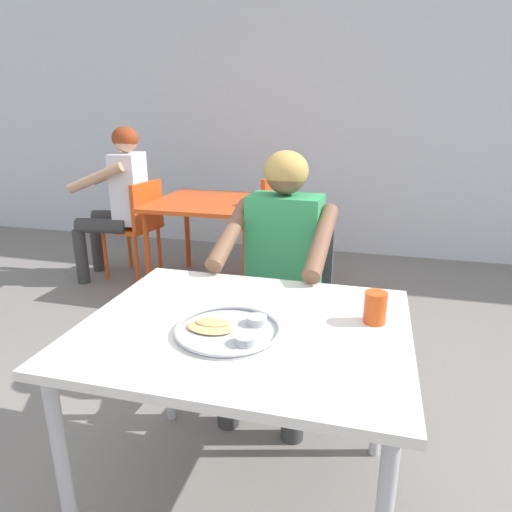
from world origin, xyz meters
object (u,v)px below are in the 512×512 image
(thali_tray, at_px, (229,329))
(diner_foreground, at_px, (280,258))
(drinking_cup, at_px, (375,306))
(table_background_red, at_px, (212,211))
(chair_foreground, at_px, (290,284))
(chair_red_right, at_px, (287,226))
(chair_red_left, at_px, (137,222))
(table_foreground, at_px, (244,345))
(patron_background, at_px, (119,191))

(thali_tray, relative_size, diner_foreground, 0.28)
(drinking_cup, xyz_separation_m, table_background_red, (-1.24, 1.87, -0.15))
(chair_foreground, xyz_separation_m, chair_red_right, (-0.24, 1.15, 0.01))
(drinking_cup, bearing_deg, table_background_red, 123.53)
(chair_red_left, bearing_deg, drinking_cup, -44.77)
(diner_foreground, xyz_separation_m, chair_red_left, (-1.47, 1.32, -0.23))
(drinking_cup, relative_size, table_background_red, 0.12)
(diner_foreground, bearing_deg, chair_red_right, 99.40)
(chair_foreground, distance_m, table_background_red, 1.36)
(thali_tray, distance_m, table_background_red, 2.21)
(table_background_red, bearing_deg, chair_foreground, -52.86)
(thali_tray, distance_m, drinking_cup, 0.48)
(table_foreground, distance_m, chair_foreground, 0.92)
(chair_red_right, xyz_separation_m, patron_background, (-1.37, -0.08, 0.22))
(table_background_red, distance_m, chair_red_right, 0.59)
(diner_foreground, distance_m, patron_background, 2.05)
(diner_foreground, height_order, patron_background, patron_background)
(diner_foreground, height_order, chair_red_right, diner_foreground)
(thali_tray, height_order, diner_foreground, diner_foreground)
(chair_foreground, bearing_deg, patron_background, 146.41)
(table_foreground, xyz_separation_m, diner_foreground, (-0.02, 0.68, 0.08))
(chair_red_left, bearing_deg, diner_foreground, -41.97)
(chair_red_left, relative_size, chair_red_right, 0.92)
(thali_tray, relative_size, drinking_cup, 3.18)
(drinking_cup, distance_m, patron_background, 2.75)
(drinking_cup, bearing_deg, chair_foreground, 118.10)
(chair_foreground, relative_size, chair_red_right, 0.99)
(chair_foreground, xyz_separation_m, table_background_red, (-0.82, 1.08, 0.11))
(drinking_cup, height_order, patron_background, patron_background)
(table_foreground, bearing_deg, patron_background, 129.31)
(diner_foreground, xyz_separation_m, patron_background, (-1.60, 1.29, 0.02))
(table_foreground, bearing_deg, chair_red_right, 96.96)
(thali_tray, distance_m, chair_foreground, 1.00)
(table_background_red, bearing_deg, table_foreground, -67.32)
(diner_foreground, xyz_separation_m, chair_red_right, (-0.23, 1.38, -0.20))
(table_background_red, distance_m, patron_background, 0.80)
(chair_foreground, relative_size, chair_red_left, 1.07)
(chair_foreground, bearing_deg, chair_red_left, 143.48)
(table_background_red, bearing_deg, thali_tray, -68.64)
(chair_red_right, bearing_deg, drinking_cup, -71.21)
(table_foreground, distance_m, drinking_cup, 0.45)
(drinking_cup, xyz_separation_m, diner_foreground, (-0.43, 0.57, -0.06))
(drinking_cup, bearing_deg, chair_red_left, 135.23)
(thali_tray, bearing_deg, diner_foreground, 89.75)
(diner_foreground, relative_size, chair_red_right, 1.35)
(drinking_cup, height_order, chair_red_right, chair_red_right)
(table_foreground, height_order, thali_tray, thali_tray)
(table_foreground, xyz_separation_m, chair_red_left, (-1.50, 2.01, -0.16))
(table_foreground, relative_size, table_background_red, 1.19)
(drinking_cup, bearing_deg, patron_background, 137.50)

